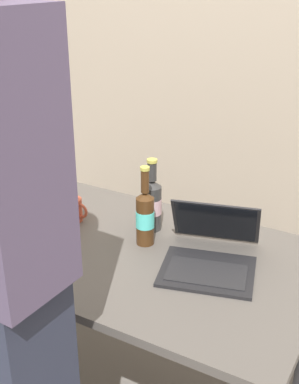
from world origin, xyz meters
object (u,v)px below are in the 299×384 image
object	(u,v)px
beer_bottle_green	(145,216)
coffee_mug	(74,210)
laptop	(210,253)
beer_bottle_amber	(152,203)

from	to	relation	value
beer_bottle_green	coffee_mug	xyz separation A→B (m)	(-0.35, 0.02, -0.07)
beer_bottle_green	coffee_mug	distance (m)	0.36
laptop	beer_bottle_green	distance (m)	0.28
beer_bottle_amber	coffee_mug	size ratio (longest dim) A/B	2.64
coffee_mug	beer_bottle_green	bearing A→B (deg)	-2.64
beer_bottle_amber	coffee_mug	distance (m)	0.34
laptop	beer_bottle_amber	size ratio (longest dim) A/B	1.48
laptop	beer_bottle_amber	xyz separation A→B (m)	(-0.31, 0.13, 0.07)
beer_bottle_green	beer_bottle_amber	bearing A→B (deg)	106.69
beer_bottle_green	beer_bottle_amber	size ratio (longest dim) A/B	1.05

